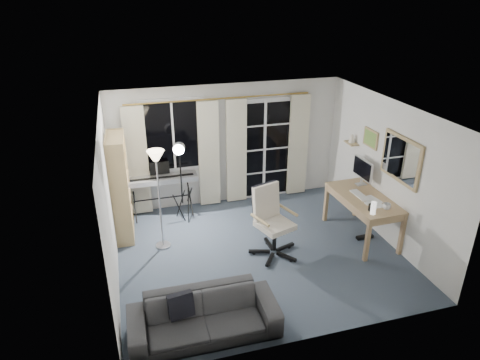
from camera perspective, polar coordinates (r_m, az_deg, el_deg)
The scene contains 17 objects.
floor at distance 7.22m, azimuth 2.42°, elevation -9.62°, with size 4.50×4.00×0.02m, color #394454.
window at distance 8.10m, azimuth -8.93°, elevation 5.91°, with size 1.20×0.08×1.40m.
french_door at distance 8.64m, azimuth 3.20°, elevation 4.02°, with size 1.32×0.09×2.11m.
curtains at distance 8.29m, azimuth -2.40°, elevation 3.67°, with size 3.60×0.07×2.13m.
bookshelf at distance 7.53m, azimuth -15.88°, elevation -1.38°, with size 0.33×0.86×1.83m.
torchiere_lamp at distance 6.83m, azimuth -11.02°, elevation 1.20°, with size 0.31×0.31×1.73m.
keyboard_piano at distance 8.08m, azimuth -10.50°, elevation 0.01°, with size 1.35×0.65×0.98m.
studio_light at distance 7.61m, azimuth -8.07°, elevation 2.94°, with size 0.33×0.34×1.59m.
office_chair at distance 6.91m, azimuth 4.01°, elevation -4.58°, with size 0.81×0.78×1.17m.
desk at distance 7.60m, azimuth 16.16°, elevation -2.79°, with size 0.76×1.47×0.78m.
monitor at distance 7.88m, azimuth 16.04°, elevation 1.36°, with size 0.19×0.56×0.49m.
desk_clutter at distance 7.43m, azimuth 16.60°, elevation -4.13°, with size 0.44×0.89×0.98m.
mug at distance 7.22m, azimuth 19.00°, elevation -3.27°, with size 0.13×0.10×0.13m, color silver.
wall_mirror at distance 7.19m, azimuth 20.66°, elevation 2.60°, with size 0.04×0.94×0.74m.
framed_print at distance 7.86m, azimuth 17.03°, elevation 5.33°, with size 0.03×0.42×0.32m.
wall_shelf at distance 8.29m, azimuth 14.67°, elevation 5.17°, with size 0.16×0.30×0.18m.
sofa at distance 5.56m, azimuth -4.91°, elevation -16.94°, with size 1.88×0.57×0.73m.
Camera 1 is at (-1.93, -5.67, 4.03)m, focal length 32.00 mm.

